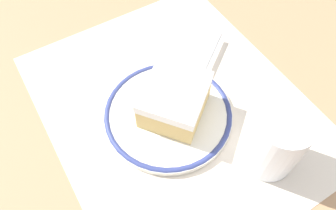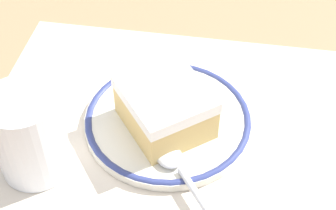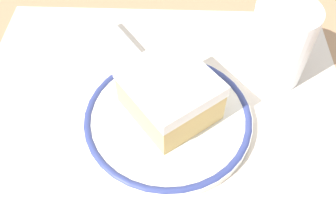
{
  "view_description": "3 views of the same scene",
  "coord_description": "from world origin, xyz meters",
  "px_view_note": "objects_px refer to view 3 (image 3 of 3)",
  "views": [
    {
      "loc": [
        0.23,
        -0.15,
        0.42
      ],
      "look_at": [
        0.01,
        -0.02,
        0.03
      ],
      "focal_mm": 34.95,
      "sensor_mm": 36.0,
      "label": 1
    },
    {
      "loc": [
        -0.05,
        0.36,
        0.43
      ],
      "look_at": [
        0.01,
        -0.02,
        0.03
      ],
      "focal_mm": 54.04,
      "sensor_mm": 36.0,
      "label": 2
    },
    {
      "loc": [
        0.02,
        -0.26,
        0.35
      ],
      "look_at": [
        0.01,
        -0.02,
        0.03
      ],
      "focal_mm": 39.61,
      "sensor_mm": 36.0,
      "label": 3
    }
  ],
  "objects_px": {
    "cake_slice": "(170,94)",
    "spoon": "(146,61)",
    "plate": "(168,118)",
    "cup": "(278,47)"
  },
  "relations": [
    {
      "from": "spoon",
      "to": "cup",
      "type": "height_order",
      "value": "cup"
    },
    {
      "from": "plate",
      "to": "cake_slice",
      "type": "xyz_separation_m",
      "value": [
        0.0,
        0.01,
        0.03
      ]
    },
    {
      "from": "cake_slice",
      "to": "spoon",
      "type": "bearing_deg",
      "value": 114.23
    },
    {
      "from": "spoon",
      "to": "cup",
      "type": "relative_size",
      "value": 1.27
    },
    {
      "from": "cup",
      "to": "plate",
      "type": "bearing_deg",
      "value": -147.41
    },
    {
      "from": "plate",
      "to": "cake_slice",
      "type": "bearing_deg",
      "value": 82.07
    },
    {
      "from": "plate",
      "to": "cup",
      "type": "bearing_deg",
      "value": 32.59
    },
    {
      "from": "plate",
      "to": "cup",
      "type": "relative_size",
      "value": 1.94
    },
    {
      "from": "plate",
      "to": "spoon",
      "type": "distance_m",
      "value": 0.09
    },
    {
      "from": "spoon",
      "to": "cup",
      "type": "xyz_separation_m",
      "value": [
        0.16,
        0.0,
        0.03
      ]
    }
  ]
}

